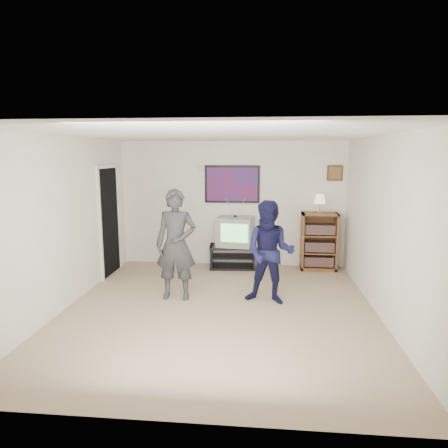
% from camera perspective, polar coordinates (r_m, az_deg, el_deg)
% --- Properties ---
extents(room_shell, '(4.51, 5.00, 2.51)m').
position_cam_1_polar(room_shell, '(5.94, -0.37, 0.36)').
color(room_shell, '#95815E').
rests_on(room_shell, ground).
extents(media_stand, '(0.94, 0.57, 0.45)m').
position_cam_1_polar(media_stand, '(7.99, 1.25, -4.66)').
color(media_stand, black).
rests_on(media_stand, room_shell).
extents(crt_television, '(0.75, 0.66, 0.57)m').
position_cam_1_polar(crt_television, '(7.87, 1.62, -1.05)').
color(crt_television, gray).
rests_on(crt_television, media_stand).
extents(bookshelf, '(0.68, 0.39, 1.12)m').
position_cam_1_polar(bookshelf, '(8.02, 13.39, -2.42)').
color(bookshelf, '#543B19').
rests_on(bookshelf, room_shell).
extents(table_lamp, '(0.23, 0.23, 0.36)m').
position_cam_1_polar(table_lamp, '(7.89, 13.51, 2.85)').
color(table_lamp, '#FFE0C1').
rests_on(table_lamp, bookshelf).
extents(person_tall, '(0.64, 0.42, 1.72)m').
position_cam_1_polar(person_tall, '(6.21, -6.86, -2.95)').
color(person_tall, '#303032').
rests_on(person_tall, room_shell).
extents(person_short, '(0.87, 0.73, 1.57)m').
position_cam_1_polar(person_short, '(6.04, 6.57, -4.08)').
color(person_short, '#131335').
rests_on(person_short, room_shell).
extents(controller_left, '(0.07, 0.12, 0.03)m').
position_cam_1_polar(controller_left, '(6.34, -6.96, 1.21)').
color(controller_left, white).
rests_on(controller_left, person_tall).
extents(controller_right, '(0.06, 0.13, 0.04)m').
position_cam_1_polar(controller_right, '(6.21, 6.66, -0.25)').
color(controller_right, white).
rests_on(controller_right, person_short).
extents(poster, '(1.10, 0.03, 0.75)m').
position_cam_1_polar(poster, '(8.00, 1.18, 5.70)').
color(poster, black).
rests_on(poster, room_shell).
extents(air_vent, '(0.28, 0.02, 0.14)m').
position_cam_1_polar(air_vent, '(8.05, -2.76, 7.86)').
color(air_vent, white).
rests_on(air_vent, room_shell).
extents(small_picture, '(0.30, 0.03, 0.30)m').
position_cam_1_polar(small_picture, '(8.09, 15.57, 7.03)').
color(small_picture, '#462116').
rests_on(small_picture, room_shell).
extents(doorway, '(0.03, 0.85, 2.00)m').
position_cam_1_polar(doorway, '(7.72, -16.12, 0.31)').
color(doorway, black).
rests_on(doorway, room_shell).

